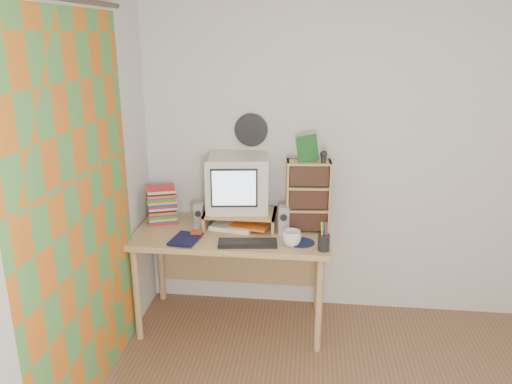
% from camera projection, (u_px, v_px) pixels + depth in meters
% --- Properties ---
extents(back_wall, '(3.50, 0.00, 3.50)m').
position_uv_depth(back_wall, '(376.00, 156.00, 3.70)').
color(back_wall, silver).
rests_on(back_wall, floor).
extents(left_wall, '(0.00, 3.50, 3.50)m').
position_uv_depth(left_wall, '(22.00, 236.00, 2.23)').
color(left_wall, silver).
rests_on(left_wall, floor).
extents(curtain, '(0.00, 2.20, 2.20)m').
position_uv_depth(curtain, '(81.00, 220.00, 2.71)').
color(curtain, '#C7671C').
rests_on(curtain, left_wall).
extents(wall_disc, '(0.25, 0.02, 0.25)m').
position_uv_depth(wall_disc, '(251.00, 130.00, 3.73)').
color(wall_disc, black).
rests_on(wall_disc, back_wall).
extents(desk, '(1.40, 0.70, 0.75)m').
position_uv_depth(desk, '(233.00, 245.00, 3.71)').
color(desk, tan).
rests_on(desk, floor).
extents(monitor_riser, '(0.52, 0.30, 0.12)m').
position_uv_depth(monitor_riser, '(240.00, 215.00, 3.67)').
color(monitor_riser, tan).
rests_on(monitor_riser, desk).
extents(crt_monitor, '(0.48, 0.48, 0.40)m').
position_uv_depth(crt_monitor, '(238.00, 183.00, 3.65)').
color(crt_monitor, beige).
rests_on(crt_monitor, monitor_riser).
extents(speaker_left, '(0.07, 0.07, 0.18)m').
position_uv_depth(speaker_left, '(199.00, 216.00, 3.66)').
color(speaker_left, '#A7A7AB').
rests_on(speaker_left, desk).
extents(speaker_right, '(0.08, 0.08, 0.20)m').
position_uv_depth(speaker_right, '(284.00, 219.00, 3.56)').
color(speaker_right, '#A7A7AB').
rests_on(speaker_right, desk).
extents(keyboard, '(0.41, 0.18, 0.03)m').
position_uv_depth(keyboard, '(248.00, 243.00, 3.37)').
color(keyboard, black).
rests_on(keyboard, desk).
extents(dvd_stack, '(0.25, 0.21, 0.30)m').
position_uv_depth(dvd_stack, '(162.00, 204.00, 3.75)').
color(dvd_stack, brown).
rests_on(dvd_stack, desk).
extents(cd_rack, '(0.32, 0.19, 0.52)m').
position_uv_depth(cd_rack, '(308.00, 196.00, 3.56)').
color(cd_rack, tan).
rests_on(cd_rack, desk).
extents(mug, '(0.17, 0.17, 0.10)m').
position_uv_depth(mug, '(291.00, 238.00, 3.36)').
color(mug, white).
rests_on(mug, desk).
extents(diary, '(0.24, 0.20, 0.04)m').
position_uv_depth(diary, '(173.00, 236.00, 3.46)').
color(diary, black).
rests_on(diary, desk).
extents(mousepad, '(0.24, 0.24, 0.00)m').
position_uv_depth(mousepad, '(301.00, 242.00, 3.41)').
color(mousepad, '#101C37').
rests_on(mousepad, desk).
extents(pen_cup, '(0.08, 0.08, 0.15)m').
position_uv_depth(pen_cup, '(324.00, 240.00, 3.27)').
color(pen_cup, black).
rests_on(pen_cup, desk).
extents(papers, '(0.35, 0.28, 0.04)m').
position_uv_depth(papers, '(240.00, 225.00, 3.67)').
color(papers, white).
rests_on(papers, desk).
extents(red_box, '(0.08, 0.05, 0.04)m').
position_uv_depth(red_box, '(197.00, 234.00, 3.52)').
color(red_box, '#B33613').
rests_on(red_box, desk).
extents(game_box, '(0.15, 0.06, 0.18)m').
position_uv_depth(game_box, '(307.00, 149.00, 3.44)').
color(game_box, '#17531D').
rests_on(game_box, cd_rack).
extents(webcam, '(0.05, 0.05, 0.09)m').
position_uv_depth(webcam, '(324.00, 157.00, 3.42)').
color(webcam, black).
rests_on(webcam, cd_rack).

